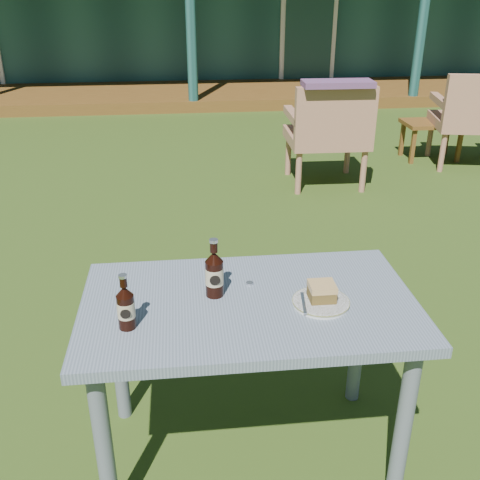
{
  "coord_description": "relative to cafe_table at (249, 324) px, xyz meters",
  "views": [
    {
      "loc": [
        -0.22,
        -3.31,
        1.78
      ],
      "look_at": [
        0.0,
        -1.3,
        0.82
      ],
      "focal_mm": 42.0,
      "sensor_mm": 36.0,
      "label": 1
    }
  ],
  "objects": [
    {
      "name": "ground",
      "position": [
        0.0,
        1.6,
        -0.62
      ],
      "size": [
        80.0,
        80.0,
        0.0
      ],
      "primitive_type": "plane",
      "color": "#334916"
    },
    {
      "name": "cola_bottle_far",
      "position": [
        -0.42,
        -0.12,
        0.18
      ],
      "size": [
        0.06,
        0.06,
        0.2
      ],
      "color": "black",
      "rests_on": "cafe_table"
    },
    {
      "name": "bottle_cap",
      "position": [
        0.02,
        0.12,
        0.11
      ],
      "size": [
        0.03,
        0.03,
        0.01
      ],
      "primitive_type": "cylinder",
      "color": "silver",
      "rests_on": "cafe_table"
    },
    {
      "name": "floral_throw",
      "position": [
        1.1,
        2.93,
        0.35
      ],
      "size": [
        0.59,
        0.25,
        0.05
      ],
      "primitive_type": "cube",
      "rotation": [
        0.0,
        0.0,
        3.12
      ],
      "color": "#613B61",
      "rests_on": "armchair_left"
    },
    {
      "name": "armchair_right",
      "position": [
        2.67,
        3.53,
        -0.09
      ],
      "size": [
        0.81,
        0.78,
        0.95
      ],
      "color": "#A36D51",
      "rests_on": "ground"
    },
    {
      "name": "cola_bottle_near",
      "position": [
        -0.12,
        0.05,
        0.19
      ],
      "size": [
        0.07,
        0.07,
        0.22
      ],
      "color": "black",
      "rests_on": "cafe_table"
    },
    {
      "name": "cake_slice",
      "position": [
        0.25,
        -0.04,
        0.15
      ],
      "size": [
        0.09,
        0.09,
        0.06
      ],
      "color": "#53401A",
      "rests_on": "plate"
    },
    {
      "name": "armchair_left",
      "position": [
        1.11,
        3.12,
        -0.09
      ],
      "size": [
        0.71,
        0.66,
        0.94
      ],
      "color": "#A36D51",
      "rests_on": "ground"
    },
    {
      "name": "plate",
      "position": [
        0.25,
        -0.05,
        0.11
      ],
      "size": [
        0.2,
        0.2,
        0.01
      ],
      "color": "silver",
      "rests_on": "cafe_table"
    },
    {
      "name": "fork",
      "position": [
        0.18,
        -0.06,
        0.12
      ],
      "size": [
        0.03,
        0.14,
        0.0
      ],
      "primitive_type": "cube",
      "rotation": [
        0.0,
        0.0,
        -0.12
      ],
      "color": "silver",
      "rests_on": "plate"
    },
    {
      "name": "cafe_table",
      "position": [
        0.0,
        0.0,
        0.0
      ],
      "size": [
        1.2,
        0.7,
        0.72
      ],
      "color": "slate",
      "rests_on": "ground"
    },
    {
      "name": "side_table",
      "position": [
        2.41,
        3.84,
        -0.28
      ],
      "size": [
        0.6,
        0.4,
        0.4
      ],
      "color": "brown",
      "rests_on": "ground"
    }
  ]
}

